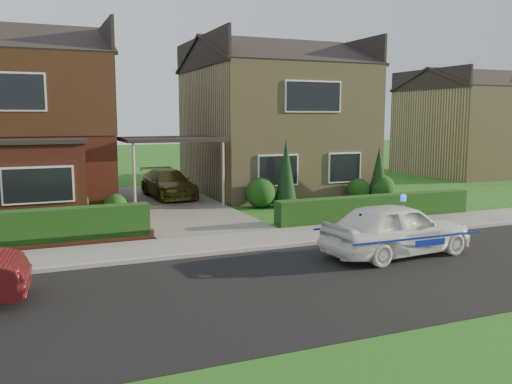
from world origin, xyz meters
TOP-DOWN VIEW (x-y plane):
  - ground at (0.00, 0.00)m, footprint 120.00×120.00m
  - road at (0.00, 0.00)m, footprint 60.00×6.00m
  - kerb at (0.00, 3.05)m, footprint 60.00×0.16m
  - sidewalk at (0.00, 4.10)m, footprint 60.00×2.00m
  - driveway at (0.00, 11.00)m, footprint 3.80×12.00m
  - house_left at (-5.78, 13.90)m, footprint 7.50×9.53m
  - house_right at (5.80, 13.99)m, footprint 7.50×8.06m
  - carport_link at (0.00, 10.95)m, footprint 3.80×3.00m
  - dwarf_wall at (-5.80, 5.30)m, footprint 7.70×0.25m
  - hedge_left at (-5.80, 5.45)m, footprint 7.50×0.55m
  - hedge_right at (5.80, 5.35)m, footprint 7.50×0.55m
  - shrub_left_mid at (-4.00, 9.30)m, footprint 1.32×1.32m
  - shrub_left_near at (-2.40, 9.60)m, footprint 0.84×0.84m
  - shrub_right_near at (3.20, 9.40)m, footprint 1.20×1.20m
  - shrub_right_mid at (7.80, 9.50)m, footprint 0.96×0.96m
  - shrub_right_far at (8.80, 9.20)m, footprint 1.08×1.08m
  - conifer_a at (4.20, 9.20)m, footprint 0.90×0.90m
  - conifer_b at (8.60, 9.20)m, footprint 0.90×0.90m
  - neighbour_right at (20.00, 16.00)m, footprint 6.50×7.00m
  - police_car at (3.50, 1.20)m, footprint 3.76×4.22m
  - driveway_car at (0.33, 12.87)m, footprint 1.91×4.18m

SIDE VIEW (x-z plane):
  - ground at x=0.00m, z-range 0.00..0.00m
  - road at x=0.00m, z-range -0.01..0.01m
  - hedge_left at x=-5.80m, z-range -0.45..0.45m
  - hedge_right at x=5.80m, z-range -0.40..0.40m
  - sidewalk at x=0.00m, z-range 0.00..0.10m
  - kerb at x=0.00m, z-range 0.00..0.12m
  - driveway at x=0.00m, z-range 0.00..0.12m
  - dwarf_wall at x=-5.80m, z-range 0.00..0.36m
  - shrub_left_near at x=-2.40m, z-range 0.00..0.84m
  - shrub_right_mid at x=7.80m, z-range 0.00..0.96m
  - shrub_right_far at x=8.80m, z-range 0.00..1.08m
  - shrub_right_near at x=3.20m, z-range 0.00..1.20m
  - shrub_left_mid at x=-4.00m, z-range 0.00..1.32m
  - police_car at x=3.50m, z-range -0.08..1.48m
  - driveway_car at x=0.33m, z-range 0.12..1.31m
  - conifer_b at x=8.60m, z-range 0.00..2.20m
  - conifer_a at x=4.20m, z-range 0.00..2.60m
  - neighbour_right at x=20.00m, z-range 0.00..5.20m
  - carport_link at x=0.00m, z-range 1.27..4.04m
  - house_right at x=5.80m, z-range 0.04..7.29m
  - house_left at x=-5.78m, z-range 0.19..7.44m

